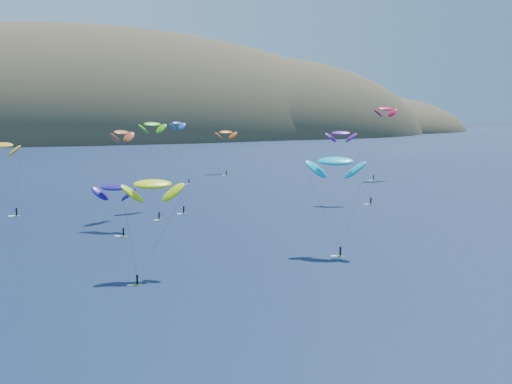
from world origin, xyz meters
The scene contains 11 objects.
island centered at (39.40, 562.36, -10.74)m, with size 730.00×300.00×210.00m.
kitesurfer_1 centered at (-44.73, 130.37, 16.71)m, with size 10.06×10.58×19.30m.
kitesurfer_2 centered at (-24.41, 55.37, 14.26)m, with size 9.58×9.06×16.86m.
kitesurfer_3 centered at (-8.35, 125.70, 21.53)m, with size 9.73×15.08×23.73m.
kitesurfer_4 centered at (13.18, 183.01, 20.23)m, with size 8.10×10.11×22.38m.
kitesurfer_5 centered at (10.26, 60.58, 16.49)m, with size 11.00×10.01×19.34m.
kitesurfer_6 centered at (41.62, 118.05, 18.85)m, with size 10.90×10.64×21.12m.
kitesurfer_8 centered at (86.02, 168.88, 24.99)m, with size 12.34×7.04×27.64m.
kitesurfer_9 centered at (-18.36, 113.86, 20.01)m, with size 11.78×11.30×22.25m.
kitesurfer_10 centered at (-23.26, 97.33, 9.18)m, with size 10.34×13.58×11.83m.
kitesurfer_11 centered at (39.54, 209.42, 15.84)m, with size 9.44×11.44×18.35m.
Camera 1 is at (-48.96, -53.60, 26.67)m, focal length 50.00 mm.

